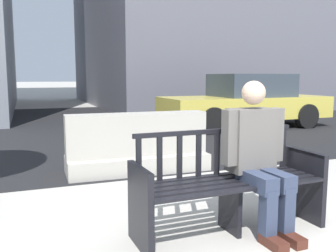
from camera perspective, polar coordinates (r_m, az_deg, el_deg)
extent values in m
cube|color=black|center=(10.86, -11.73, 0.27)|extent=(120.00, 12.00, 0.01)
cube|color=black|center=(3.00, -4.26, -12.33)|extent=(0.06, 0.51, 0.66)
cube|color=black|center=(3.82, 20.05, -8.41)|extent=(0.06, 0.51, 0.66)
cube|color=black|center=(3.37, 9.41, -12.08)|extent=(0.05, 0.32, 0.45)
cube|color=black|center=(3.12, 11.76, -9.43)|extent=(1.60, 0.11, 0.02)
cube|color=black|center=(3.21, 10.59, -8.91)|extent=(1.60, 0.11, 0.02)
cube|color=black|center=(3.30, 9.49, -8.41)|extent=(1.60, 0.11, 0.02)
cube|color=black|center=(3.40, 8.46, -7.94)|extent=(1.60, 0.11, 0.02)
cube|color=black|center=(3.49, 7.48, -7.49)|extent=(1.60, 0.11, 0.02)
cube|color=black|center=(3.42, 7.51, -0.77)|extent=(1.60, 0.08, 0.04)
cube|color=black|center=(3.15, -4.48, -5.31)|extent=(0.04, 0.03, 0.38)
cube|color=black|center=(3.22, -1.30, -5.04)|extent=(0.04, 0.03, 0.38)
cube|color=black|center=(3.29, 1.76, -4.76)|extent=(0.04, 0.03, 0.38)
cube|color=black|center=(3.37, 4.68, -4.49)|extent=(0.04, 0.03, 0.38)
cube|color=black|center=(3.46, 7.45, -4.22)|extent=(0.04, 0.03, 0.38)
cube|color=black|center=(3.55, 10.08, -3.95)|extent=(0.04, 0.03, 0.38)
cube|color=black|center=(3.65, 12.56, -3.69)|extent=(0.04, 0.03, 0.38)
cube|color=black|center=(3.76, 14.90, -3.44)|extent=(0.04, 0.03, 0.38)
cube|color=black|center=(3.88, 17.11, -3.19)|extent=(0.04, 0.03, 0.38)
cube|color=black|center=(2.89, -4.20, -6.59)|extent=(0.06, 0.46, 0.03)
cube|color=black|center=(3.74, 20.48, -3.83)|extent=(0.06, 0.46, 0.03)
cube|color=#66605B|center=(3.42, 12.51, -2.07)|extent=(0.41, 0.25, 0.56)
sphere|color=beige|center=(3.36, 12.91, 4.96)|extent=(0.21, 0.21, 0.21)
cube|color=#333D56|center=(3.26, 13.29, -8.14)|extent=(0.15, 0.44, 0.14)
cube|color=#333D56|center=(3.37, 15.79, -7.73)|extent=(0.15, 0.44, 0.14)
cube|color=#333D56|center=(3.21, 14.96, -13.24)|extent=(0.11, 0.11, 0.45)
cube|color=#333D56|center=(3.32, 17.49, -12.64)|extent=(0.11, 0.11, 0.45)
cube|color=#4C2319|center=(3.22, 15.75, -16.74)|extent=(0.12, 0.26, 0.08)
cube|color=#4C2319|center=(3.33, 18.28, -16.03)|extent=(0.12, 0.26, 0.08)
cube|color=#66605B|center=(3.26, 9.30, -1.76)|extent=(0.09, 0.12, 0.48)
cube|color=#66605B|center=(3.54, 16.06, -1.22)|extent=(0.09, 0.12, 0.48)
cube|color=#ADA89E|center=(5.41, -4.61, -5.62)|extent=(2.02, 0.73, 0.24)
cube|color=#ADA89E|center=(5.33, -4.66, -1.22)|extent=(2.01, 0.35, 0.60)
cube|color=#DBC64C|center=(10.24, 11.58, 2.86)|extent=(4.49, 1.73, 0.56)
cube|color=#38424C|center=(10.30, 12.51, 6.08)|extent=(1.95, 1.51, 0.60)
cylinder|color=black|center=(8.86, 6.82, 0.82)|extent=(0.64, 0.22, 0.64)
cylinder|color=black|center=(10.30, 2.60, 1.80)|extent=(0.64, 0.22, 0.64)
cylinder|color=black|center=(10.46, 20.36, 1.43)|extent=(0.64, 0.22, 0.64)
cylinder|color=black|center=(11.70, 15.13, 2.24)|extent=(0.64, 0.22, 0.64)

